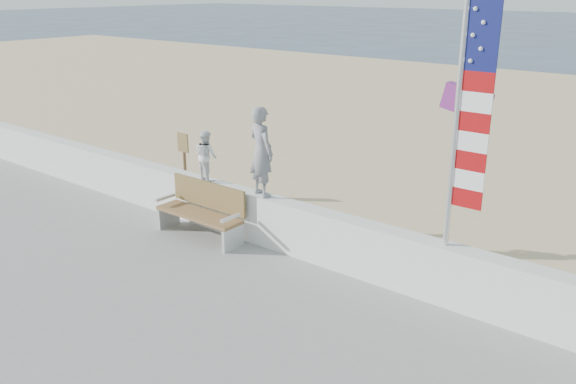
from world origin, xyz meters
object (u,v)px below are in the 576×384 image
at_px(adult, 261,152).
at_px(bench, 202,210).
at_px(flag, 466,114).
at_px(child, 206,156).

height_order(adult, bench, adult).
xyz_separation_m(bench, flag, (4.66, 0.45, 2.30)).
bearing_deg(flag, bench, -174.43).
bearing_deg(adult, bench, 39.90).
height_order(child, flag, flag).
distance_m(child, bench, 1.04).
xyz_separation_m(adult, flag, (3.60, -0.00, 1.12)).
bearing_deg(child, flag, -168.75).
bearing_deg(child, bench, 136.26).
height_order(adult, flag, flag).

